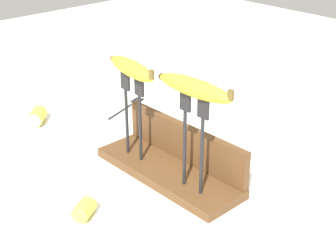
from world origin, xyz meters
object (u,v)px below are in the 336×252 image
Objects in this scene: banana_raised_left at (132,68)px; banana_raised_right at (195,88)px; fork_stand_left at (133,110)px; banana_chunk_near at (37,117)px; fork_stand_right at (193,136)px; fork_fallen_near at (130,105)px; banana_chunk_far at (84,209)px.

banana_raised_left is 0.18m from banana_raised_right.
fork_stand_left is 2.74× the size of banana_chunk_near.
fork_stand_right is at bearing 6.03° from banana_chunk_near.
fork_stand_left is at bearing 180.00° from fork_stand_right.
fork_fallen_near is 2.93× the size of banana_chunk_far.
banana_raised_left is 3.01× the size of banana_chunk_far.
banana_raised_right is at bearing 6.03° from banana_chunk_near.
banana_chunk_far is at bearing -115.36° from banana_raised_right.
fork_stand_left is 0.24m from banana_chunk_far.
banana_raised_left is at bearing 114.04° from banana_chunk_far.
banana_chunk_far is at bearing -18.64° from banana_chunk_near.
banana_chunk_near reaches higher than fork_fallen_near.
fork_stand_left is at bearing 9.24° from banana_chunk_near.
fork_stand_left is at bearing 114.02° from banana_chunk_far.
fork_stand_right is 1.11× the size of banana_raised_right.
banana_chunk_far is at bearing -65.96° from banana_raised_left.
banana_chunk_near is at bearing -170.76° from fork_stand_left.
fork_stand_left reaches higher than banana_chunk_far.
fork_stand_right reaches higher than banana_chunk_far.
banana_raised_right is 3.27× the size of banana_chunk_far.
banana_raised_left reaches higher than fork_stand_left.
banana_raised_right is 1.12× the size of fork_fallen_near.
fork_fallen_near is (-0.44, 0.20, -0.13)m from fork_stand_right.
banana_raised_right reaches higher than fork_stand_right.
fork_stand_left reaches higher than banana_chunk_near.
banana_raised_right is at bearing -177.35° from fork_stand_right.
banana_raised_right is 0.53m from fork_fallen_near.
banana_raised_right reaches higher than fork_stand_left.
fork_stand_left is 3.44× the size of banana_chunk_far.
fork_stand_right is 2.89× the size of banana_chunk_near.
fork_fallen_near is (-0.26, 0.20, -0.13)m from fork_stand_left.
banana_raised_right reaches higher than fork_fallen_near.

